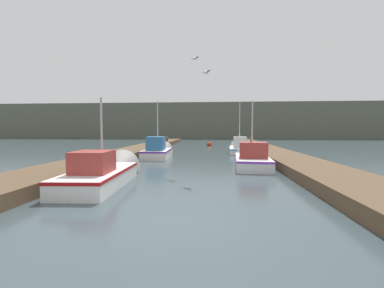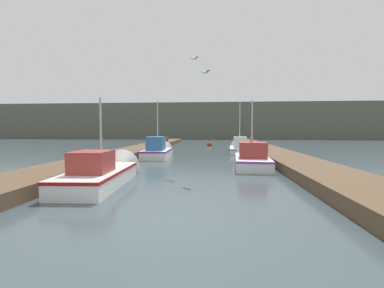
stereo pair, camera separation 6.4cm
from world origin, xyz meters
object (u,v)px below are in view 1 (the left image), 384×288
at_px(fishing_boat_3, 239,148).
at_px(seagull_lead, 206,72).
at_px(channel_buoy, 209,144).
at_px(seagull_1, 195,59).
at_px(fishing_boat_0, 105,172).
at_px(fishing_boat_2, 158,151).
at_px(mooring_piling_0, 167,142).
at_px(fishing_boat_1, 251,158).
at_px(mooring_piling_1, 251,146).

relative_size(fishing_boat_3, seagull_lead, 11.33).
xyz_separation_m(channel_buoy, seagull_1, (-0.49, -17.75, 5.65)).
height_order(fishing_boat_0, channel_buoy, fishing_boat_0).
xyz_separation_m(fishing_boat_2, mooring_piling_0, (-1.25, 10.36, 0.09)).
distance_m(fishing_boat_0, mooring_piling_0, 19.48).
height_order(fishing_boat_1, fishing_boat_2, fishing_boat_2).
height_order(fishing_boat_0, mooring_piling_1, fishing_boat_0).
xyz_separation_m(mooring_piling_1, seagull_1, (-4.15, -7.72, 5.12)).
distance_m(fishing_boat_0, seagull_1, 7.55).
bearing_deg(mooring_piling_1, fishing_boat_3, 114.59).
xyz_separation_m(mooring_piling_0, channel_buoy, (4.80, 2.49, -0.40)).
height_order(fishing_boat_2, channel_buoy, fishing_boat_2).
relative_size(fishing_boat_2, mooring_piling_1, 3.34).
relative_size(mooring_piling_1, seagull_lead, 2.74).
bearing_deg(fishing_boat_2, fishing_boat_3, 33.47).
height_order(fishing_boat_2, mooring_piling_0, fishing_boat_2).
height_order(fishing_boat_1, seagull_1, seagull_1).
bearing_deg(seagull_1, mooring_piling_0, 150.16).
xyz_separation_m(fishing_boat_2, mooring_piling_1, (7.21, 2.81, 0.21)).
relative_size(fishing_boat_1, fishing_boat_2, 1.22).
xyz_separation_m(fishing_boat_3, mooring_piling_1, (0.83, -1.81, 0.31)).
bearing_deg(fishing_boat_0, seagull_1, 49.17).
bearing_deg(seagull_lead, fishing_boat_0, -98.64).
relative_size(channel_buoy, seagull_lead, 2.21).
relative_size(mooring_piling_0, seagull_lead, 2.25).
bearing_deg(fishing_boat_2, seagull_lead, -64.12).
height_order(fishing_boat_1, seagull_lead, seagull_lead).
relative_size(fishing_boat_2, seagull_lead, 9.16).
bearing_deg(fishing_boat_2, mooring_piling_0, 94.46).
bearing_deg(fishing_boat_2, mooring_piling_1, 18.90).
distance_m(fishing_boat_2, channel_buoy, 13.33).
distance_m(fishing_boat_3, seagull_1, 11.46).
bearing_deg(fishing_boat_1, channel_buoy, 103.56).
height_order(fishing_boat_3, mooring_piling_0, fishing_boat_3).
bearing_deg(fishing_boat_2, channel_buoy, 72.11).
relative_size(mooring_piling_1, channel_buoy, 1.24).
distance_m(fishing_boat_0, fishing_boat_1, 8.36).
distance_m(fishing_boat_0, fishing_boat_2, 9.09).
distance_m(fishing_boat_1, fishing_boat_3, 8.32).
height_order(channel_buoy, seagull_lead, seagull_lead).
distance_m(fishing_boat_1, fishing_boat_2, 7.26).
bearing_deg(mooring_piling_1, fishing_boat_2, -158.67).
height_order(mooring_piling_0, seagull_1, seagull_1).
bearing_deg(seagull_1, channel_buoy, 132.80).
bearing_deg(seagull_lead, mooring_piling_0, 157.88).
xyz_separation_m(fishing_boat_2, seagull_1, (3.06, -4.90, 5.34)).
relative_size(fishing_boat_1, mooring_piling_1, 4.09).
distance_m(fishing_boat_1, mooring_piling_1, 6.59).
xyz_separation_m(mooring_piling_0, seagull_lead, (4.97, -17.26, 4.09)).
bearing_deg(mooring_piling_1, fishing_boat_0, -121.70).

